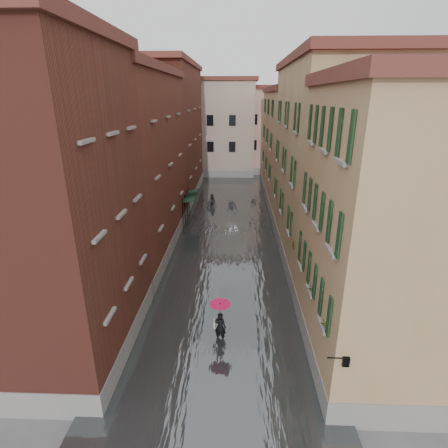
# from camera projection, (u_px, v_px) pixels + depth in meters

# --- Properties ---
(ground) EXTENTS (120.00, 120.00, 0.00)m
(ground) POSITION_uv_depth(u_px,v_px,m) (221.00, 323.00, 18.17)
(ground) COLOR #575659
(ground) RESTS_ON ground
(floodwater) EXTENTS (10.00, 60.00, 0.20)m
(floodwater) POSITION_uv_depth(u_px,v_px,m) (228.00, 230.00, 30.33)
(floodwater) COLOR #414548
(floodwater) RESTS_ON ground
(building_left_near) EXTENTS (6.00, 8.00, 13.00)m
(building_left_near) POSITION_uv_depth(u_px,v_px,m) (48.00, 215.00, 14.31)
(building_left_near) COLOR brown
(building_left_near) RESTS_ON ground
(building_left_mid) EXTENTS (6.00, 14.00, 12.50)m
(building_left_mid) POSITION_uv_depth(u_px,v_px,m) (128.00, 169.00, 24.71)
(building_left_mid) COLOR #5C221D
(building_left_mid) RESTS_ON ground
(building_left_far) EXTENTS (6.00, 16.00, 14.00)m
(building_left_far) POSITION_uv_depth(u_px,v_px,m) (168.00, 135.00, 38.52)
(building_left_far) COLOR brown
(building_left_far) RESTS_ON ground
(building_right_near) EXTENTS (6.00, 8.00, 11.50)m
(building_right_near) POSITION_uv_depth(u_px,v_px,m) (391.00, 237.00, 14.06)
(building_right_near) COLOR #A38154
(building_right_near) RESTS_ON ground
(building_right_mid) EXTENTS (6.00, 14.00, 13.00)m
(building_right_mid) POSITION_uv_depth(u_px,v_px,m) (328.00, 167.00, 24.12)
(building_right_mid) COLOR tan
(building_right_mid) RESTS_ON ground
(building_right_far) EXTENTS (6.00, 16.00, 11.50)m
(building_right_far) POSITION_uv_depth(u_px,v_px,m) (294.00, 147.00, 38.44)
(building_right_far) COLOR #A38154
(building_right_far) RESTS_ON ground
(building_end_cream) EXTENTS (12.00, 9.00, 13.00)m
(building_end_cream) POSITION_uv_depth(u_px,v_px,m) (213.00, 129.00, 51.67)
(building_end_cream) COLOR #B4A38F
(building_end_cream) RESTS_ON ground
(building_end_pink) EXTENTS (10.00, 9.00, 12.00)m
(building_end_pink) POSITION_uv_depth(u_px,v_px,m) (272.00, 131.00, 53.40)
(building_end_pink) COLOR #D1AA93
(building_end_pink) RESTS_ON ground
(awning_near) EXTENTS (1.09, 2.91, 2.80)m
(awning_near) POSITION_uv_depth(u_px,v_px,m) (190.00, 198.00, 31.33)
(awning_near) COLOR black
(awning_near) RESTS_ON ground
(awning_far) EXTENTS (1.09, 2.82, 2.80)m
(awning_far) POSITION_uv_depth(u_px,v_px,m) (192.00, 195.00, 32.48)
(awning_far) COLOR black
(awning_far) RESTS_ON ground
(wall_lantern) EXTENTS (0.71, 0.22, 0.35)m
(wall_lantern) POSITION_uv_depth(u_px,v_px,m) (345.00, 360.00, 11.35)
(wall_lantern) COLOR black
(wall_lantern) RESTS_ON ground
(window_planters) EXTENTS (0.59, 8.33, 0.84)m
(window_planters) POSITION_uv_depth(u_px,v_px,m) (309.00, 270.00, 16.14)
(window_planters) COLOR brown
(window_planters) RESTS_ON ground
(pedestrian_main) EXTENTS (1.03, 1.03, 2.06)m
(pedestrian_main) POSITION_uv_depth(u_px,v_px,m) (220.00, 318.00, 16.38)
(pedestrian_main) COLOR black
(pedestrian_main) RESTS_ON ground
(pedestrian_far) EXTENTS (0.84, 0.76, 1.42)m
(pedestrian_far) POSITION_uv_depth(u_px,v_px,m) (212.00, 201.00, 36.73)
(pedestrian_far) COLOR #232325
(pedestrian_far) RESTS_ON ground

